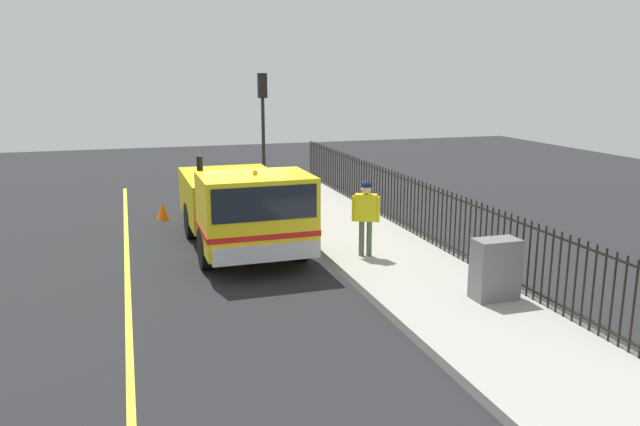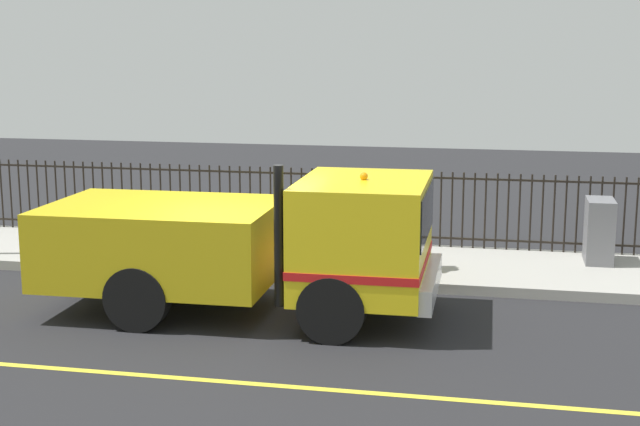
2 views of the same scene
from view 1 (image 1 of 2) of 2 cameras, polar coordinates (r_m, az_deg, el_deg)
The scene contains 9 objects.
ground_plane at distance 16.13m, azimuth -7.73°, elevation -3.00°, with size 45.51×45.51×0.00m, color #232326.
sidewalk_slab at distance 16.93m, azimuth 3.22°, elevation -1.84°, with size 2.94×20.69×0.18m, color #A3A099.
lane_marking at distance 15.94m, azimuth -17.35°, elevation -3.67°, with size 0.12×18.62×0.01m, color yellow.
work_truck at distance 15.42m, azimuth -7.09°, elevation 0.89°, with size 2.56×6.04×2.48m.
worker_standing at distance 14.29m, azimuth 4.23°, elevation 0.24°, with size 0.59×0.43×1.77m.
iron_fence at distance 17.25m, azimuth 7.42°, elevation 1.20°, with size 0.04×17.62×1.49m.
traffic_light_near at distance 22.08m, azimuth -5.28°, elevation 9.54°, with size 0.31×0.23×4.17m.
utility_cabinet at distance 12.13m, azimuth 15.81°, elevation -4.98°, with size 0.85×0.49×1.16m, color slate.
traffic_cone at distance 19.30m, azimuth -14.25°, elevation 0.19°, with size 0.39×0.39×0.56m, color orange.
Camera 1 is at (-2.52, -15.33, 4.36)m, focal length 34.80 mm.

